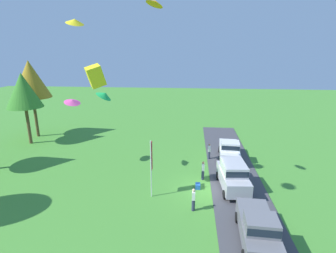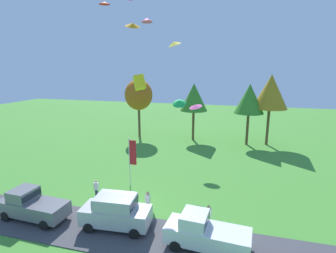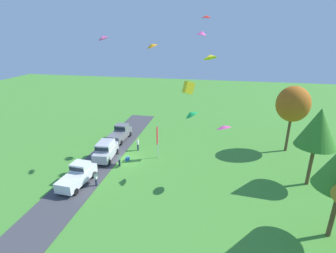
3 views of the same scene
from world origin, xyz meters
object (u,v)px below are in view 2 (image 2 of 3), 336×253
tree_left_of_center (139,95)px  cooler_box (131,205)px  kite_delta_high_left (174,43)px  flag_banner (132,156)px  kite_delta_near_flag (179,102)px  tree_right_of_center (249,99)px  car_pickup_near_entrance (204,232)px  tree_far_left (271,92)px  kite_delta_mid_center (147,20)px  person_watching_sky (148,202)px  kite_delta_over_trees (195,106)px  person_beside_suv (96,190)px  person_on_lawn (208,217)px  car_suv_mid_row (116,211)px  tree_center_back (194,97)px  kite_delta_topmost (133,25)px  kite_box_low_drifter (139,82)px  kite_delta_trailing_tail (104,3)px  car_pickup_by_flagpole (31,204)px

tree_left_of_center → cooler_box: 22.30m
kite_delta_high_left → flag_banner: bearing=-111.9°
kite_delta_near_flag → tree_right_of_center: bearing=59.4°
car_pickup_near_entrance → tree_far_left: size_ratio=0.52×
kite_delta_near_flag → kite_delta_mid_center: kite_delta_mid_center is taller
person_watching_sky → kite_delta_over_trees: kite_delta_over_trees is taller
person_beside_suv → tree_left_of_center: (-3.87, 19.80, 5.67)m
person_beside_suv → person_on_lawn: same height
person_on_lawn → tree_far_left: tree_far_left is taller
car_suv_mid_row → tree_center_back: tree_center_back is taller
kite_delta_near_flag → kite_delta_over_trees: (1.10, 3.41, -0.83)m
person_beside_suv → tree_right_of_center: size_ratio=0.20×
kite_delta_mid_center → kite_delta_topmost: (0.66, -5.32, -1.25)m
person_beside_suv → kite_box_low_drifter: (1.31, 6.87, 8.33)m
kite_delta_trailing_tail → kite_delta_topmost: kite_delta_trailing_tail is taller
car_suv_mid_row → kite_delta_mid_center: size_ratio=4.32×
kite_box_low_drifter → kite_delta_topmost: 6.28m
cooler_box → kite_box_low_drifter: kite_box_low_drifter is taller
car_pickup_by_flagpole → car_suv_mid_row: size_ratio=1.08×
car_pickup_near_entrance → kite_delta_trailing_tail: (-12.10, 11.98, 15.89)m
cooler_box → person_on_lawn: bearing=-11.5°
person_beside_suv → tree_center_back: tree_center_back is taller
kite_delta_trailing_tail → person_on_lawn: bearing=-39.4°
flag_banner → car_suv_mid_row: bearing=-77.0°
car_pickup_by_flagpole → kite_box_low_drifter: bearing=67.5°
kite_box_low_drifter → kite_delta_mid_center: 6.13m
kite_delta_near_flag → kite_box_low_drifter: (-3.85, -0.79, 1.91)m
tree_far_left → kite_delta_near_flag: (-9.83, -12.72, -0.13)m
person_watching_sky → kite_delta_near_flag: 10.66m
person_on_lawn → tree_right_of_center: (2.97, 21.35, 5.57)m
tree_center_back → kite_delta_high_left: size_ratio=6.25×
person_on_lawn → kite_box_low_drifter: size_ratio=1.26×
tree_far_left → cooler_box: (-11.83, -20.76, -7.23)m
car_pickup_near_entrance → kite_delta_mid_center: size_ratio=4.69×
flag_banner → kite_delta_trailing_tail: 15.70m
cooler_box → car_suv_mid_row: bearing=-87.1°
car_pickup_by_flagpole → car_suv_mid_row: car_suv_mid_row is taller
person_beside_suv → kite_delta_high_left: bearing=65.3°
car_suv_mid_row → tree_right_of_center: size_ratio=0.56×
person_on_lawn → kite_box_low_drifter: kite_box_low_drifter is taller
tree_center_back → kite_delta_over_trees: tree_center_back is taller
tree_right_of_center → kite_delta_high_left: size_ratio=6.30×
kite_delta_near_flag → kite_delta_high_left: (-0.90, 1.61, 5.71)m
tree_left_of_center → kite_delta_trailing_tail: (1.05, -11.49, 10.44)m
tree_right_of_center → kite_delta_topmost: size_ratio=7.19×
car_pickup_near_entrance → kite_delta_trailing_tail: 23.29m
kite_delta_topmost → kite_delta_mid_center: bearing=97.1°
cooler_box → kite_delta_trailing_tail: (-5.98, 8.69, 16.79)m
tree_right_of_center → kite_delta_topmost: (-9.87, -16.84, 7.48)m
car_pickup_by_flagpole → kite_delta_high_left: bearing=60.5°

